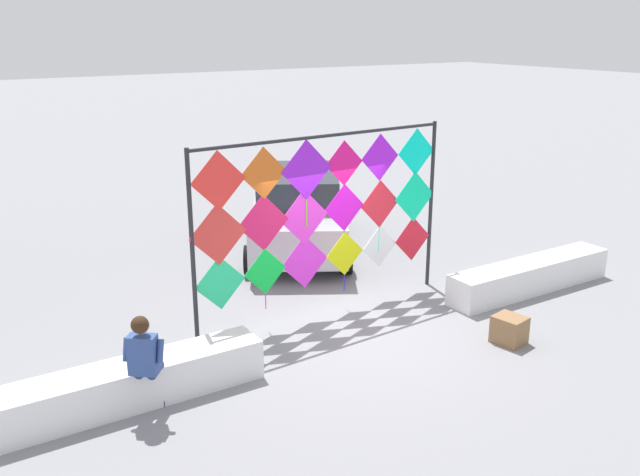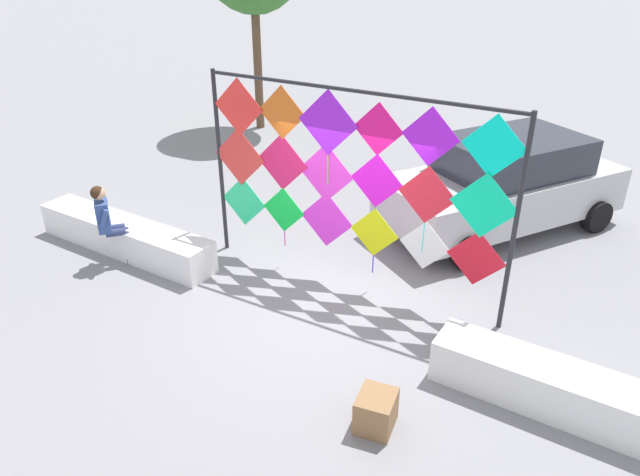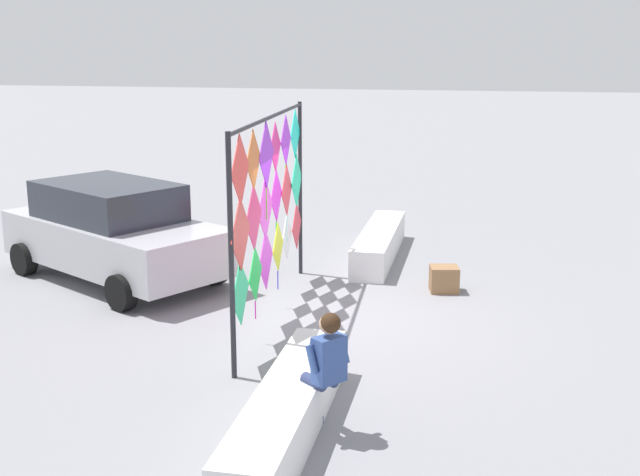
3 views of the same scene
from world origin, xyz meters
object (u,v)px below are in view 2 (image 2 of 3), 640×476
Objects in this scene: parked_car at (504,183)px; cardboard_box_large at (376,411)px; seated_vendor at (109,219)px; kite_display_rack at (348,171)px.

parked_car reaches higher than cardboard_box_large.
seated_vendor is at bearing -136.45° from parked_car.
parked_car is (5.11, 4.86, 0.06)m from seated_vendor.
parked_car reaches higher than seated_vendor.
cardboard_box_large is at bearing -53.86° from kite_display_rack.
parked_car is at bearing 43.55° from seated_vendor.
kite_display_rack is 3.50× the size of seated_vendor.
cardboard_box_large is (0.41, -5.87, -0.67)m from parked_car.
kite_display_rack is at bearing 22.83° from seated_vendor.
kite_display_rack is 10.43× the size of cardboard_box_large.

